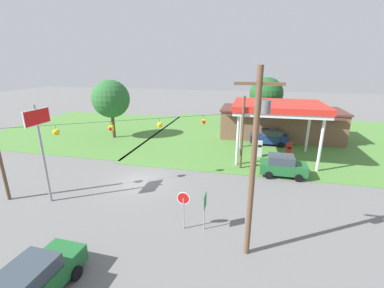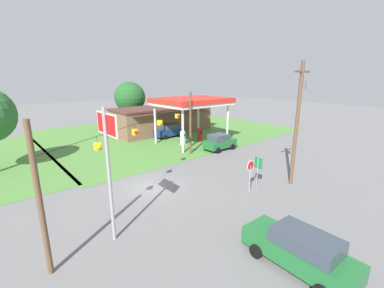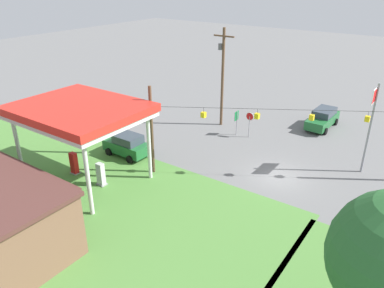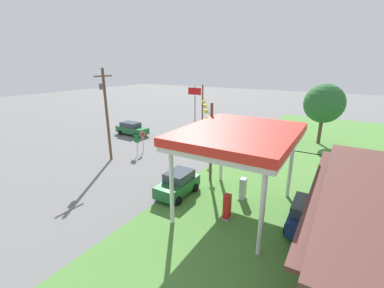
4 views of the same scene
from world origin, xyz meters
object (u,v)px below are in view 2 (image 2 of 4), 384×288
Objects in this scene: gas_station_store at (163,119)px; car_on_crossroad at (300,250)px; route_sign at (258,166)px; gas_station_canopy at (192,102)px; fuel_pump_far at (200,135)px; stop_sign_roadside at (250,169)px; fuel_pump_near at (183,138)px; car_at_pumps_rear at (170,130)px; tree_behind_station at (130,98)px; stop_sign_overhead at (108,148)px; car_at_pumps_front at (220,142)px; utility_pole_main at (298,118)px.

car_on_crossroad is (-12.48, -29.36, -1.05)m from gas_station_store.
gas_station_canopy is at bearing 70.30° from route_sign.
gas_station_canopy is 4.81m from fuel_pump_far.
fuel_pump_far is at bearing -0.05° from gas_station_canopy.
gas_station_store is at bearing -108.27° from stop_sign_roadside.
fuel_pump_near is 1.00× the size of fuel_pump_far.
fuel_pump_near is 0.72× the size of stop_sign_roadside.
gas_station_store reaches higher than car_at_pumps_rear.
car_at_pumps_rear is 1.88× the size of route_sign.
gas_station_canopy reaches higher than car_on_crossroad.
gas_station_store is 2.03× the size of tree_behind_station.
fuel_pump_near is 0.25× the size of stop_sign_overhead.
gas_station_canopy is at bearing 179.95° from fuel_pump_far.
gas_station_canopy reaches higher than stop_sign_roadside.
route_sign is at bearing -109.70° from gas_station_canopy.
gas_station_store is 2.18× the size of stop_sign_overhead.
car_at_pumps_front is at bearing -67.99° from fuel_pump_near.
route_sign is (-6.26, -22.60, -0.31)m from gas_station_store.
fuel_pump_near is 0.40× the size of car_at_pumps_rear.
route_sign reaches higher than fuel_pump_near.
car_at_pumps_front reaches higher than fuel_pump_near.
tree_behind_station reaches higher than gas_station_canopy.
stop_sign_overhead is (-16.51, -17.95, 4.13)m from car_at_pumps_rear.
car_at_pumps_rear is at bearing 94.27° from car_at_pumps_front.
fuel_pump_far is 22.91m from stop_sign_overhead.
fuel_pump_far is at bearing -118.68° from stop_sign_roadside.
gas_station_store is at bearing 81.42° from utility_pole_main.
car_at_pumps_rear is 27.83m from car_on_crossroad.
utility_pole_main is at bearing -98.79° from gas_station_canopy.
car_on_crossroad is (-11.25, -20.82, -4.46)m from gas_station_canopy.
fuel_pump_near is at bearing -93.89° from tree_behind_station.
gas_station_store is 24.61m from utility_pole_main.
utility_pole_main is at bearing -104.10° from fuel_pump_far.
car_on_crossroad is 11.22m from utility_pole_main.
utility_pole_main is (-2.81, -10.84, 4.45)m from car_at_pumps_front.
stop_sign_roadside reaches higher than fuel_pump_far.
stop_sign_roadside is 0.26× the size of utility_pole_main.
stop_sign_overhead is 14.50m from utility_pole_main.
car_at_pumps_rear is 19.96m from stop_sign_roadside.
car_at_pumps_front is (1.91, -4.72, 0.13)m from fuel_pump_near.
fuel_pump_near is at bearing 41.02° from stop_sign_overhead.
utility_pole_main reaches higher than car_on_crossroad.
gas_station_canopy reaches higher than gas_station_store.
fuel_pump_near is at bearing 112.62° from car_at_pumps_front.
tree_behind_station is (16.30, 29.31, -0.06)m from stop_sign_overhead.
stop_sign_roadside is 10.97m from stop_sign_overhead.
car_at_pumps_rear is (-0.20, 4.72, -4.44)m from gas_station_canopy.
car_at_pumps_rear is at bearing 74.58° from fuel_pump_near.
fuel_pump_near is at bearing 73.67° from car_at_pumps_rear.
fuel_pump_far is 4.85m from car_at_pumps_front.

